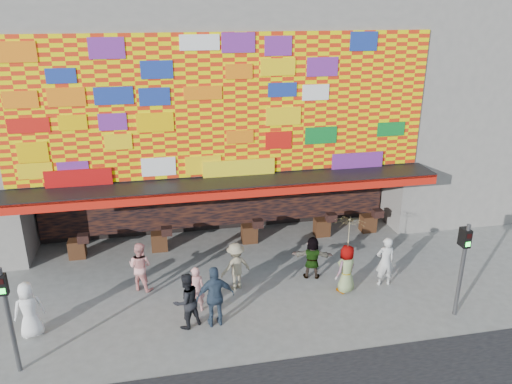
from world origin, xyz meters
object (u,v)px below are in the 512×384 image
parasol (349,232)px  ped_h (385,261)px  signal_left (7,309)px  ped_i (140,266)px  ped_c (186,301)px  ped_f (312,258)px  ped_e (215,297)px  ped_d (236,266)px  ped_a (29,310)px  signal_right (463,260)px  ped_g (346,269)px  ped_b (196,289)px

parasol → ped_h: bearing=5.5°
signal_left → ped_i: (3.06, 3.39, -1.03)m
ped_c → ped_f: (4.40, 1.96, -0.10)m
ped_f → ped_h: bearing=173.2°
ped_e → ped_d: bearing=-120.9°
ped_f → ped_a: bearing=25.7°
ped_d → parasol: 3.84m
signal_left → ped_a: signal_left is taller
ped_c → ped_h: 6.70m
ped_c → ped_i: bearing=-89.2°
ped_d → ped_f: bearing=164.9°
signal_left → ped_f: size_ratio=1.99×
signal_right → ped_g: signal_right is taller
ped_e → ped_f: bearing=-155.4°
ped_i → parasol: size_ratio=0.90×
signal_left → ped_i: bearing=48.0°
signal_left → ped_g: 9.85m
ped_g → parasol: 1.33m
ped_b → ped_g: size_ratio=0.92×
signal_right → signal_left: bearing=180.0°
ped_i → ped_a: bearing=62.5°
signal_left → ped_d: size_ratio=1.85×
signal_left → ped_b: size_ratio=2.00×
ped_b → ped_h: bearing=-174.3°
ped_f → ped_d: bearing=19.6°
ped_e → ped_f: (3.57, 2.04, -0.20)m
ped_c → ped_f: ped_c is taller
ped_d → ped_h: bearing=152.4°
ped_d → parasol: size_ratio=0.87×
ped_h → parasol: 1.91m
signal_right → ped_f: signal_right is taller
signal_left → signal_right: bearing=0.0°
signal_right → ped_h: size_ratio=1.73×
signal_right → ped_d: signal_right is taller
ped_f → ped_g: bearing=143.3°
signal_right → ped_e: size_ratio=1.58×
ped_b → ped_e: (0.49, -0.84, 0.20)m
ped_f → ped_g: (0.81, -1.07, 0.07)m
ped_c → ped_f: size_ratio=1.14×
ped_g → ped_h: 1.42m
ped_c → ped_g: ped_c is taller
ped_e → ped_g: size_ratio=1.16×
ped_f → ped_i: (-5.73, 0.41, 0.08)m
ped_d → ped_g: size_ratio=0.99×
ped_c → ped_e: 0.84m
ped_b → ped_d: 1.75m
ped_d → ped_h: size_ratio=0.94×
signal_right → ped_f: 4.81m
signal_right → ped_f: bearing=140.4°
ped_i → ped_f: bearing=-153.7°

